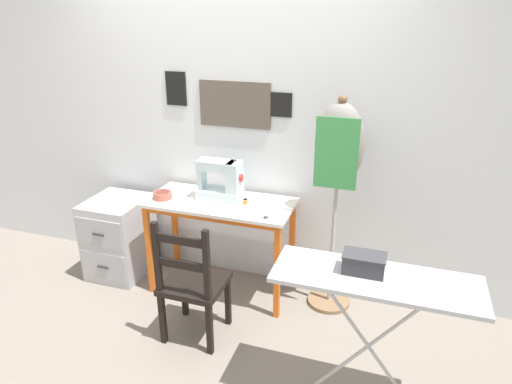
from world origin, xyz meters
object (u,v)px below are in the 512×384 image
fabric_bowl (163,195)px  filing_cabinet (119,237)px  sewing_machine (222,182)px  storage_box (364,263)px  dress_form (339,157)px  wooden_chair (193,284)px  thread_spool_near_machine (245,202)px  ironing_board (375,285)px  scissors (270,218)px

fabric_bowl → filing_cabinet: 0.67m
sewing_machine → storage_box: sewing_machine is taller
dress_form → storage_box: 0.96m
fabric_bowl → wooden_chair: wooden_chair is taller
thread_spool_near_machine → filing_cabinet: bearing=-178.4°
sewing_machine → dress_form: (0.83, 0.05, 0.26)m
ironing_board → fabric_bowl: bearing=155.6°
filing_cabinet → dress_form: size_ratio=0.42×
dress_form → storage_box: dress_form is taller
wooden_chair → storage_box: (1.09, -0.21, 0.48)m
fabric_bowl → scissors: size_ratio=1.06×
scissors → ironing_board: ironing_board is taller
storage_box → filing_cabinet: bearing=159.3°
filing_cabinet → storage_box: storage_box is taller
thread_spool_near_machine → wooden_chair: bearing=-105.2°
dress_form → storage_box: (0.28, -0.88, -0.28)m
wooden_chair → filing_cabinet: bearing=149.4°
thread_spool_near_machine → ironing_board: size_ratio=0.04×
storage_box → thread_spool_near_machine: bearing=139.1°
sewing_machine → wooden_chair: (0.03, -0.62, -0.50)m
scissors → thread_spool_near_machine: thread_spool_near_machine is taller
sewing_machine → fabric_bowl: size_ratio=2.39×
wooden_chair → filing_cabinet: size_ratio=1.37×
ironing_board → storage_box: storage_box is taller
wooden_chair → storage_box: bearing=-10.9°
ironing_board → storage_box: (-0.07, 0.03, 0.10)m
filing_cabinet → dress_form: 1.95m
fabric_bowl → thread_spool_near_machine: 0.64m
dress_form → thread_spool_near_machine: bearing=-173.7°
thread_spool_near_machine → ironing_board: bearing=-39.8°
sewing_machine → ironing_board: sewing_machine is taller
thread_spool_near_machine → dress_form: (0.65, 0.07, 0.39)m
dress_form → storage_box: bearing=-72.1°
filing_cabinet → fabric_bowl: bearing=-7.4°
dress_form → ironing_board: (0.35, -0.90, -0.37)m
scissors → thread_spool_near_machine: 0.30m
fabric_bowl → storage_box: storage_box is taller
wooden_chair → dress_form: 1.29m
wooden_chair → storage_box: size_ratio=4.11×
sewing_machine → ironing_board: size_ratio=0.33×
dress_form → scissors: bearing=-148.4°
scissors → filing_cabinet: size_ratio=0.20×
sewing_machine → fabric_bowl: bearing=-164.8°
thread_spool_near_machine → filing_cabinet: (-1.11, -0.03, -0.46)m
ironing_board → storage_box: 0.12m
scissors → filing_cabinet: scissors is taller
sewing_machine → scissors: sewing_machine is taller
filing_cabinet → thread_spool_near_machine: bearing=1.6°
filing_cabinet → dress_form: bearing=3.3°
filing_cabinet → storage_box: size_ratio=3.01×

